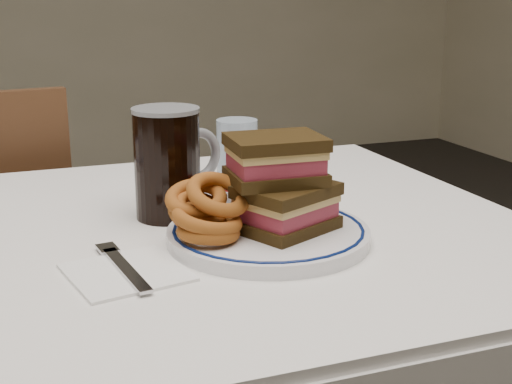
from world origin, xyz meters
name	(u,v)px	position (x,y,z in m)	size (l,w,h in m)	color
dining_table	(105,306)	(0.00, 0.00, 0.64)	(1.27, 0.87, 0.75)	white
main_plate	(268,234)	(0.22, -0.10, 0.76)	(0.28, 0.28, 0.02)	white
reuben_sandwich	(281,183)	(0.23, -0.10, 0.83)	(0.15, 0.14, 0.13)	black
onion_rings_main	(205,212)	(0.13, -0.10, 0.80)	(0.12, 0.12, 0.10)	brown
ketchup_ramekin	(236,197)	(0.20, 0.00, 0.79)	(0.06, 0.06, 0.03)	silver
beer_mug	(169,162)	(0.12, 0.06, 0.84)	(0.15, 0.10, 0.17)	black
water_glass	(237,152)	(0.28, 0.21, 0.81)	(0.07, 0.07, 0.12)	#A6BDD6
napkin_fork	(126,271)	(0.01, -0.14, 0.75)	(0.16, 0.18, 0.01)	white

